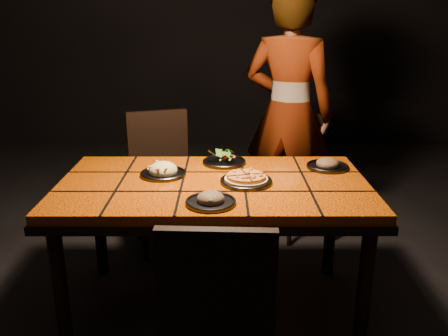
{
  "coord_description": "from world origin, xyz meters",
  "views": [
    {
      "loc": [
        0.05,
        -2.32,
        1.58
      ],
      "look_at": [
        0.06,
        0.01,
        0.82
      ],
      "focal_mm": 38.0,
      "sensor_mm": 36.0,
      "label": 1
    }
  ],
  "objects_px": {
    "dining_table": "(214,195)",
    "chair_far_left": "(162,170)",
    "diner": "(289,113)",
    "plate_pizza": "(246,180)",
    "plate_pasta": "(163,171)",
    "chair_near": "(218,312)",
    "chair_far_right": "(302,167)"
  },
  "relations": [
    {
      "from": "diner",
      "to": "plate_pasta",
      "type": "bearing_deg",
      "value": 73.57
    },
    {
      "from": "dining_table",
      "to": "plate_pasta",
      "type": "relative_size",
      "value": 6.55
    },
    {
      "from": "plate_pasta",
      "to": "chair_far_right",
      "type": "bearing_deg",
      "value": 44.99
    },
    {
      "from": "dining_table",
      "to": "plate_pizza",
      "type": "distance_m",
      "value": 0.2
    },
    {
      "from": "dining_table",
      "to": "plate_pizza",
      "type": "height_order",
      "value": "plate_pizza"
    },
    {
      "from": "plate_pizza",
      "to": "dining_table",
      "type": "bearing_deg",
      "value": 171.28
    },
    {
      "from": "diner",
      "to": "plate_pizza",
      "type": "xyz_separation_m",
      "value": [
        -0.35,
        -1.07,
        -0.13
      ]
    },
    {
      "from": "chair_far_left",
      "to": "diner",
      "type": "xyz_separation_m",
      "value": [
        0.9,
        0.22,
        0.36
      ]
    },
    {
      "from": "dining_table",
      "to": "diner",
      "type": "height_order",
      "value": "diner"
    },
    {
      "from": "plate_pizza",
      "to": "plate_pasta",
      "type": "height_order",
      "value": "plate_pasta"
    },
    {
      "from": "chair_far_left",
      "to": "diner",
      "type": "distance_m",
      "value": 1.0
    },
    {
      "from": "dining_table",
      "to": "chair_near",
      "type": "relative_size",
      "value": 1.78
    },
    {
      "from": "chair_far_right",
      "to": "dining_table",
      "type": "bearing_deg",
      "value": -132.72
    },
    {
      "from": "dining_table",
      "to": "chair_far_right",
      "type": "bearing_deg",
      "value": 57.67
    },
    {
      "from": "chair_far_left",
      "to": "plate_pizza",
      "type": "height_order",
      "value": "chair_far_left"
    },
    {
      "from": "diner",
      "to": "plate_pasta",
      "type": "xyz_separation_m",
      "value": [
        -0.79,
        -0.95,
        -0.13
      ]
    },
    {
      "from": "chair_far_left",
      "to": "chair_far_right",
      "type": "height_order",
      "value": "chair_far_left"
    },
    {
      "from": "chair_far_right",
      "to": "plate_pasta",
      "type": "height_order",
      "value": "chair_far_right"
    },
    {
      "from": "diner",
      "to": "dining_table",
      "type": "bearing_deg",
      "value": 87.0
    },
    {
      "from": "chair_far_left",
      "to": "chair_near",
      "type": "bearing_deg",
      "value": -93.43
    },
    {
      "from": "chair_far_left",
      "to": "diner",
      "type": "relative_size",
      "value": 0.52
    },
    {
      "from": "chair_near",
      "to": "plate_pasta",
      "type": "relative_size",
      "value": 3.68
    },
    {
      "from": "diner",
      "to": "plate_pizza",
      "type": "relative_size",
      "value": 6.6
    },
    {
      "from": "dining_table",
      "to": "chair_near",
      "type": "xyz_separation_m",
      "value": [
        0.03,
        -0.81,
        -0.15
      ]
    },
    {
      "from": "dining_table",
      "to": "chair_far_left",
      "type": "height_order",
      "value": "chair_far_left"
    },
    {
      "from": "chair_near",
      "to": "chair_far_left",
      "type": "relative_size",
      "value": 0.97
    },
    {
      "from": "diner",
      "to": "plate_pizza",
      "type": "distance_m",
      "value": 1.13
    },
    {
      "from": "dining_table",
      "to": "chair_far_right",
      "type": "relative_size",
      "value": 1.85
    },
    {
      "from": "dining_table",
      "to": "chair_near",
      "type": "distance_m",
      "value": 0.83
    },
    {
      "from": "dining_table",
      "to": "chair_far_left",
      "type": "xyz_separation_m",
      "value": [
        -0.38,
        0.82,
        -0.13
      ]
    },
    {
      "from": "diner",
      "to": "plate_pizza",
      "type": "height_order",
      "value": "diner"
    },
    {
      "from": "chair_far_right",
      "to": "plate_pizza",
      "type": "bearing_deg",
      "value": -124.75
    }
  ]
}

